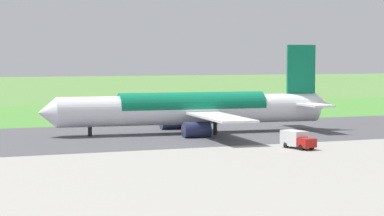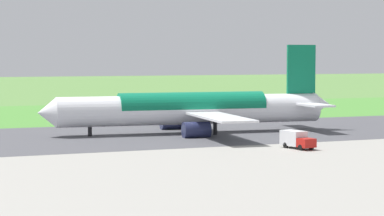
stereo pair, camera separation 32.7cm
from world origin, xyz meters
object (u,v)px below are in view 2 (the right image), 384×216
object	(u,v)px
service_truck_baggage	(297,139)
no_stopping_sign	(146,107)
airliner_main	(194,109)
traffic_cone_orange	(119,113)

from	to	relation	value
service_truck_baggage	no_stopping_sign	bearing A→B (deg)	-89.93
airliner_main	no_stopping_sign	world-z (taller)	airliner_main
airliner_main	no_stopping_sign	distance (m)	45.78
airliner_main	service_truck_baggage	xyz separation A→B (m)	(-5.71, 26.70, -2.95)
airliner_main	traffic_cone_orange	size ratio (longest dim) A/B	98.46
traffic_cone_orange	service_truck_baggage	bearing A→B (deg)	95.00
airliner_main	no_stopping_sign	bearing A→B (deg)	-97.06
no_stopping_sign	traffic_cone_orange	distance (m)	6.53
airliner_main	service_truck_baggage	distance (m)	27.46
airliner_main	no_stopping_sign	size ratio (longest dim) A/B	19.69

